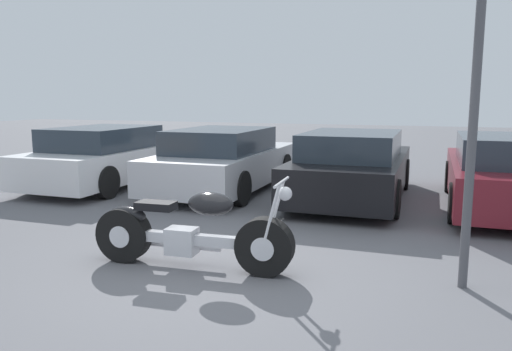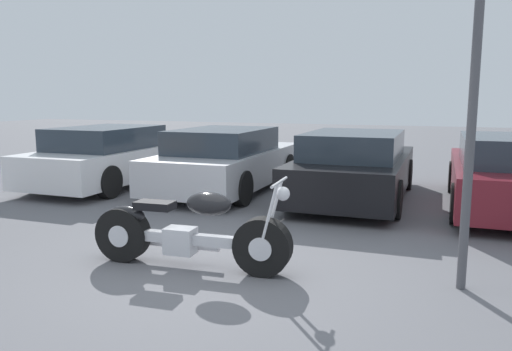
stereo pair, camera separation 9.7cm
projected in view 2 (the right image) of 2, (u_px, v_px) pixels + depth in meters
name	position (u px, v px, depth m)	size (l,w,h in m)	color
ground_plane	(213.00, 275.00, 5.43)	(60.00, 60.00, 0.00)	slate
motorcycle	(187.00, 232.00, 5.62)	(2.36, 0.62, 1.05)	black
parked_car_white	(112.00, 157.00, 10.92)	(1.91, 4.39, 1.28)	white
parked_car_silver	(227.00, 161.00, 10.27)	(1.91, 4.39, 1.28)	#BCBCC1
parked_car_black	(355.00, 167.00, 9.32)	(1.91, 4.39, 1.28)	black
parked_car_maroon	(511.00, 175.00, 8.41)	(1.91, 4.39, 1.28)	maroon
lamp_post	(474.00, 86.00, 4.74)	(0.23, 0.23, 3.16)	#4C4C51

